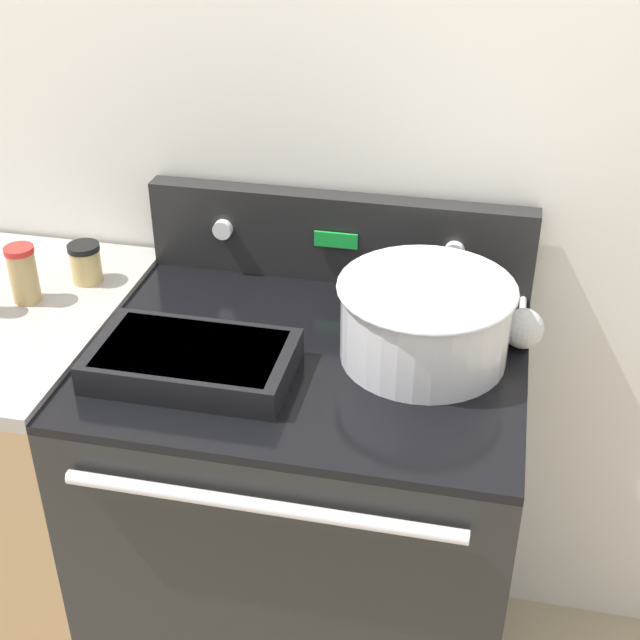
{
  "coord_description": "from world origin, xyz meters",
  "views": [
    {
      "loc": [
        0.31,
        -1.02,
        1.81
      ],
      "look_at": [
        0.02,
        0.33,
        0.97
      ],
      "focal_mm": 50.0,
      "sensor_mm": 36.0,
      "label": 1
    }
  ],
  "objects_px": {
    "casserole_dish": "(192,360)",
    "spice_jar_black_cap": "(86,263)",
    "ladle": "(523,327)",
    "spice_jar_red_cap": "(23,274)",
    "mixing_bowl": "(425,317)"
  },
  "relations": [
    {
      "from": "casserole_dish",
      "to": "spice_jar_black_cap",
      "type": "xyz_separation_m",
      "value": [
        -0.32,
        0.26,
        0.02
      ]
    },
    {
      "from": "ladle",
      "to": "spice_jar_red_cap",
      "type": "bearing_deg",
      "value": -175.94
    },
    {
      "from": "casserole_dish",
      "to": "spice_jar_black_cap",
      "type": "bearing_deg",
      "value": 140.7
    },
    {
      "from": "casserole_dish",
      "to": "spice_jar_black_cap",
      "type": "distance_m",
      "value": 0.41
    },
    {
      "from": "mixing_bowl",
      "to": "spice_jar_black_cap",
      "type": "xyz_separation_m",
      "value": [
        -0.71,
        0.12,
        -0.03
      ]
    },
    {
      "from": "spice_jar_black_cap",
      "to": "spice_jar_red_cap",
      "type": "xyz_separation_m",
      "value": [
        -0.08,
        -0.1,
        0.02
      ]
    },
    {
      "from": "spice_jar_red_cap",
      "to": "mixing_bowl",
      "type": "bearing_deg",
      "value": -1.22
    },
    {
      "from": "ladle",
      "to": "spice_jar_black_cap",
      "type": "xyz_separation_m",
      "value": [
        -0.89,
        0.03,
        0.02
      ]
    },
    {
      "from": "ladle",
      "to": "spice_jar_red_cap",
      "type": "distance_m",
      "value": 0.97
    },
    {
      "from": "casserole_dish",
      "to": "spice_jar_red_cap",
      "type": "xyz_separation_m",
      "value": [
        -0.4,
        0.16,
        0.04
      ]
    },
    {
      "from": "ladle",
      "to": "spice_jar_red_cap",
      "type": "height_order",
      "value": "spice_jar_red_cap"
    },
    {
      "from": "spice_jar_black_cap",
      "to": "spice_jar_red_cap",
      "type": "distance_m",
      "value": 0.13
    },
    {
      "from": "mixing_bowl",
      "to": "spice_jar_red_cap",
      "type": "relative_size",
      "value": 2.7
    },
    {
      "from": "casserole_dish",
      "to": "spice_jar_red_cap",
      "type": "height_order",
      "value": "spice_jar_red_cap"
    },
    {
      "from": "ladle",
      "to": "spice_jar_black_cap",
      "type": "bearing_deg",
      "value": 177.9
    }
  ]
}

